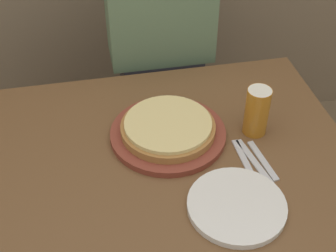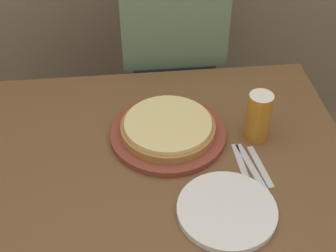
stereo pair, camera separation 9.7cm
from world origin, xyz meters
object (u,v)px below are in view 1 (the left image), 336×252
Objects in this scene: beer_glass at (257,110)px; diner_person at (160,67)px; pizza_on_board at (168,130)px; fork at (246,163)px; spoon at (263,160)px; dinner_knife at (254,162)px; dinner_plate at (237,206)px.

diner_person is (-0.19, 0.52, -0.16)m from beer_glass.
pizza_on_board is 1.79× the size of fork.
fork is 0.05m from spoon.
spoon is at bearing -32.86° from pizza_on_board.
dinner_knife is at bearing -108.85° from beer_glass.
fork and dinner_knife have the same top height.
pizza_on_board is 0.27m from beer_glass.
diner_person is (-0.15, 0.64, -0.08)m from dinner_knife.
fork is at bearing 180.00° from spoon.
beer_glass is at bearing -69.78° from diner_person.
pizza_on_board is at bearing 111.08° from dinner_plate.
dinner_plate is (-0.14, -0.27, -0.07)m from beer_glass.
fork is at bearing -79.30° from diner_person.
diner_person is (-0.17, 0.64, -0.08)m from spoon.
spoon is at bearing 0.00° from fork.
dinner_plate is 0.16m from fork.
beer_glass is 0.15m from spoon.
dinner_knife is (0.22, -0.16, -0.02)m from pizza_on_board.
fork is 0.66m from diner_person.
beer_glass is 0.79× the size of dinner_knife.
pizza_on_board is 2.10× the size of spoon.
dinner_plate is 0.19m from spoon.
dinner_plate is at bearing -130.22° from spoon.
pizza_on_board is 0.27m from dinner_knife.
pizza_on_board is 1.36× the size of dinner_plate.
dinner_knife is at bearing -35.79° from pizza_on_board.
beer_glass reaches higher than spoon.
spoon is at bearing -98.27° from beer_glass.
dinner_plate is 0.20× the size of diner_person.
beer_glass is at bearing 62.54° from dinner_plate.
pizza_on_board reaches higher than spoon.
spoon is (0.24, -0.16, -0.02)m from pizza_on_board.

